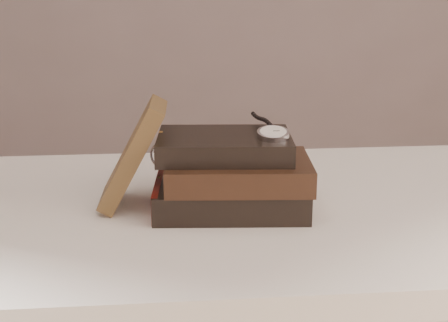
{
  "coord_description": "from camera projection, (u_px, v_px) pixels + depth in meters",
  "views": [
    {
      "loc": [
        -0.1,
        -0.59,
        1.1
      ],
      "look_at": [
        -0.01,
        0.33,
        0.82
      ],
      "focal_mm": 52.11,
      "sensor_mm": 36.0,
      "label": 1
    }
  ],
  "objects": [
    {
      "name": "table",
      "position": [
        231.0,
        258.0,
        1.03
      ],
      "size": [
        1.0,
        0.6,
        0.75
      ],
      "color": "white",
      "rests_on": "ground"
    },
    {
      "name": "book_stack",
      "position": [
        232.0,
        175.0,
        0.97
      ],
      "size": [
        0.24,
        0.17,
        0.11
      ],
      "color": "black",
      "rests_on": "table"
    },
    {
      "name": "journal",
      "position": [
        133.0,
        154.0,
        0.97
      ],
      "size": [
        0.11,
        0.11,
        0.16
      ],
      "primitive_type": "cube",
      "rotation": [
        0.0,
        0.5,
        -0.04
      ],
      "color": "#402D18",
      "rests_on": "table"
    },
    {
      "name": "pocket_watch",
      "position": [
        272.0,
        132.0,
        0.94
      ],
      "size": [
        0.05,
        0.15,
        0.02
      ],
      "color": "silver",
      "rests_on": "book_stack"
    },
    {
      "name": "eyeglasses",
      "position": [
        180.0,
        154.0,
        1.03
      ],
      "size": [
        0.1,
        0.12,
        0.05
      ],
      "color": "silver",
      "rests_on": "book_stack"
    }
  ]
}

